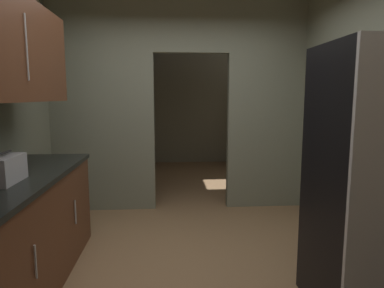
# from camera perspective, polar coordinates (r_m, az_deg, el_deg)

# --- Properties ---
(ground) EXTENTS (20.00, 20.00, 0.00)m
(ground) POSITION_cam_1_polar(r_m,az_deg,el_deg) (3.08, -0.74, -21.13)
(ground) COLOR #93704C
(kitchen_partition) EXTENTS (3.31, 0.12, 2.77)m
(kitchen_partition) POSITION_cam_1_polar(r_m,az_deg,el_deg) (4.47, -2.72, 7.78)
(kitchen_partition) COLOR gray
(kitchen_partition) RESTS_ON ground
(adjoining_room_shell) EXTENTS (3.31, 3.30, 2.77)m
(adjoining_room_shell) POSITION_cam_1_polar(r_m,az_deg,el_deg) (6.65, -2.80, 6.98)
(adjoining_room_shell) COLOR gray
(adjoining_room_shell) RESTS_ON ground
(refrigerator) EXTENTS (0.79, 0.72, 1.84)m
(refrigerator) POSITION_cam_1_polar(r_m,az_deg,el_deg) (2.61, 28.98, -5.79)
(refrigerator) COLOR black
(refrigerator) RESTS_ON ground
(lower_cabinet_run) EXTENTS (0.68, 2.10, 0.91)m
(lower_cabinet_run) POSITION_cam_1_polar(r_m,az_deg,el_deg) (2.96, -27.81, -13.65)
(lower_cabinet_run) COLOR brown
(lower_cabinet_run) RESTS_ON ground
(upper_cabinet_counterside) EXTENTS (0.36, 1.89, 0.77)m
(upper_cabinet_counterside) POSITION_cam_1_polar(r_m,az_deg,el_deg) (2.79, -29.71, 14.05)
(upper_cabinet_counterside) COLOR brown
(boombox) EXTENTS (0.19, 0.35, 0.21)m
(boombox) POSITION_cam_1_polar(r_m,az_deg,el_deg) (2.67, -29.26, -3.79)
(boombox) COLOR #B2B2B7
(boombox) RESTS_ON lower_cabinet_run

